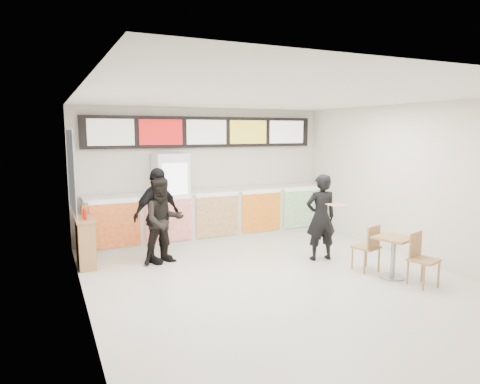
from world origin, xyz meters
TOP-DOWN VIEW (x-y plane):
  - floor at (0.00, 0.00)m, footprint 7.00×7.00m
  - ceiling at (0.00, 0.00)m, footprint 7.00×7.00m
  - wall_back at (0.00, 3.50)m, footprint 6.00×0.00m
  - wall_left at (-3.00, 0.00)m, footprint 0.00×7.00m
  - wall_right at (3.00, 0.00)m, footprint 0.00×7.00m
  - service_counter at (0.00, 3.09)m, footprint 5.56×0.77m
  - menu_board at (0.00, 3.41)m, footprint 5.50×0.14m
  - drinks_fridge at (-0.93, 3.11)m, footprint 0.70×0.67m
  - mirror_panel at (-2.99, 2.45)m, footprint 0.01×2.00m
  - customer_main at (1.34, 0.73)m, footprint 0.67×0.50m
  - customer_left at (-1.47, 1.77)m, footprint 0.84×0.68m
  - customer_mid at (-1.55, 1.90)m, footprint 1.14×0.86m
  - pizza_slice at (1.34, 0.28)m, footprint 0.36×0.36m
  - cafe_table at (1.84, -0.65)m, footprint 0.81×1.50m
  - condiment_ledge at (-2.82, 2.20)m, footprint 0.33×0.81m

SIDE VIEW (x-z plane):
  - floor at x=0.00m, z-range 0.00..0.00m
  - condiment_ledge at x=-2.82m, z-range -0.08..1.00m
  - cafe_table at x=1.84m, z-range 0.07..0.92m
  - service_counter at x=0.00m, z-range 0.00..1.14m
  - customer_left at x=-1.47m, z-range 0.00..1.63m
  - customer_main at x=1.34m, z-range 0.00..1.67m
  - customer_mid at x=-1.55m, z-range 0.00..1.80m
  - drinks_fridge at x=-0.93m, z-range 0.00..2.00m
  - pizza_slice at x=1.34m, z-range 1.15..1.17m
  - wall_back at x=0.00m, z-range -1.50..4.50m
  - wall_left at x=-3.00m, z-range -2.00..5.00m
  - wall_right at x=3.00m, z-range -2.00..5.00m
  - mirror_panel at x=-2.99m, z-range 1.00..2.50m
  - menu_board at x=0.00m, z-range 2.10..2.80m
  - ceiling at x=0.00m, z-range 3.00..3.00m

